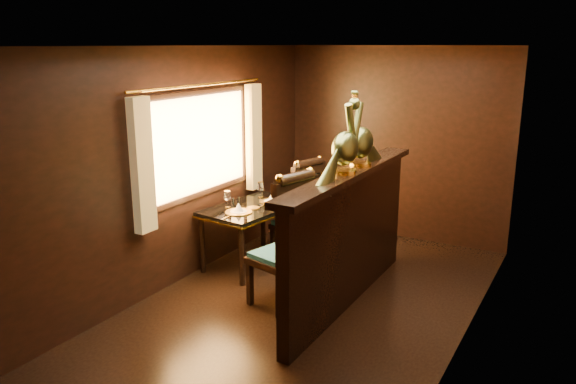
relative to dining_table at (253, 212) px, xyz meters
name	(u,v)px	position (x,y,z in m)	size (l,w,h in m)	color
ground	(305,306)	(1.05, -0.69, -0.64)	(5.00, 5.00, 0.00)	black
room_shell	(299,148)	(0.97, -0.67, 0.94)	(3.04, 5.04, 2.52)	black
partition	(349,235)	(1.37, -0.39, 0.07)	(0.26, 2.70, 1.36)	black
dining_table	(253,212)	(0.00, 0.00, 0.00)	(0.89, 1.30, 0.91)	black
chair_left	(289,238)	(0.93, -0.80, 0.09)	(0.61, 0.63, 1.40)	black
chair_right	(303,209)	(0.50, 0.29, 0.03)	(0.56, 0.58, 1.29)	black
peacock_left	(345,133)	(1.38, -0.55, 1.09)	(0.23, 0.63, 0.74)	#174534
peacock_right	(361,129)	(1.38, -0.17, 1.08)	(0.23, 0.62, 0.73)	#174534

